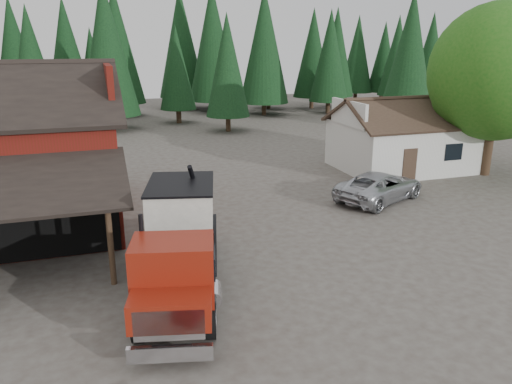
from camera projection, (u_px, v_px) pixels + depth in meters
name	position (u px, v px, depth m)	size (l,w,h in m)	color
ground	(290.00, 287.00, 16.74)	(120.00, 120.00, 0.00)	#494139
farmhouse	(403.00, 143.00, 31.97)	(8.60, 6.42, 4.65)	silver
deciduous_tree	(498.00, 77.00, 29.19)	(8.00, 8.00, 10.20)	#382619
conifer_backdrop	(147.00, 116.00, 54.93)	(76.00, 16.00, 16.00)	black
near_pine_b	(227.00, 65.00, 44.11)	(3.96, 3.96, 10.40)	#382619
near_pine_c	(410.00, 53.00, 44.97)	(4.84, 4.84, 12.40)	#382619
near_pine_d	(107.00, 48.00, 44.32)	(5.28, 5.28, 13.40)	#382619
feed_truck	(180.00, 240.00, 16.01)	(4.18, 8.75, 3.82)	black
silver_car	(380.00, 186.00, 25.71)	(2.49, 5.40, 1.50)	#B8BBC0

